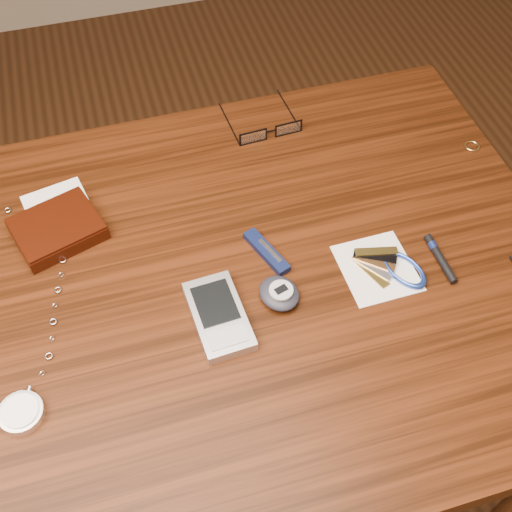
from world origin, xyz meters
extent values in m
plane|color=#472814|center=(0.00, 0.00, 0.00)|extent=(3.80, 3.80, 0.00)
cube|color=#331608|center=(0.00, 0.00, 0.73)|extent=(1.00, 0.70, 0.03)
cylinder|color=#4C2814|center=(0.45, 0.30, 0.36)|extent=(0.05, 0.05, 0.71)
cube|color=black|center=(-0.17, 0.14, 0.76)|extent=(0.14, 0.12, 0.02)
cube|color=black|center=(-0.17, 0.14, 0.77)|extent=(0.13, 0.12, 0.00)
cube|color=silver|center=(-0.17, 0.21, 0.75)|extent=(0.10, 0.07, 0.00)
cube|color=black|center=(0.14, 0.25, 0.76)|extent=(0.04, 0.00, 0.02)
cube|color=white|center=(0.14, 0.25, 0.76)|extent=(0.04, 0.00, 0.02)
cylinder|color=black|center=(0.12, 0.30, 0.75)|extent=(0.01, 0.11, 0.00)
cube|color=black|center=(0.20, 0.25, 0.76)|extent=(0.04, 0.00, 0.02)
cube|color=white|center=(0.20, 0.25, 0.76)|extent=(0.04, 0.00, 0.02)
cylinder|color=black|center=(0.22, 0.30, 0.75)|extent=(0.01, 0.11, 0.00)
cube|color=black|center=(0.17, 0.25, 0.77)|extent=(0.01, 0.00, 0.00)
torus|color=#D9BB70|center=(0.47, 0.14, 0.75)|extent=(0.03, 0.03, 0.00)
cylinder|color=white|center=(-0.24, -0.12, 0.76)|extent=(0.05, 0.05, 0.01)
cylinder|color=white|center=(-0.24, -0.12, 0.76)|extent=(0.04, 0.04, 0.00)
cylinder|color=white|center=(-0.23, -0.09, 0.76)|extent=(0.01, 0.01, 0.01)
torus|color=white|center=(-0.21, -0.07, 0.75)|extent=(0.01, 0.01, 0.01)
torus|color=white|center=(-0.20, -0.05, 0.75)|extent=(0.01, 0.01, 0.00)
torus|color=white|center=(-0.20, -0.03, 0.75)|extent=(0.01, 0.01, 0.01)
torus|color=white|center=(-0.19, 0.00, 0.75)|extent=(0.01, 0.01, 0.00)
torus|color=white|center=(-0.19, 0.02, 0.75)|extent=(0.01, 0.01, 0.01)
torus|color=white|center=(-0.18, 0.04, 0.75)|extent=(0.01, 0.01, 0.00)
torus|color=white|center=(-0.18, 0.07, 0.75)|extent=(0.01, 0.00, 0.01)
torus|color=white|center=(-0.17, 0.09, 0.75)|extent=(0.01, 0.01, 0.00)
torus|color=white|center=(-0.17, 0.12, 0.75)|extent=(0.01, 0.01, 0.01)
torus|color=white|center=(-0.18, 0.14, 0.75)|extent=(0.01, 0.01, 0.00)
torus|color=white|center=(-0.19, 0.16, 0.75)|extent=(0.01, 0.01, 0.01)
torus|color=white|center=(-0.21, 0.18, 0.75)|extent=(0.01, 0.01, 0.00)
torus|color=white|center=(-0.22, 0.19, 0.75)|extent=(0.01, 0.01, 0.01)
torus|color=white|center=(-0.24, 0.21, 0.75)|extent=(0.01, 0.01, 0.00)
cube|color=silver|center=(0.01, -0.06, 0.76)|extent=(0.07, 0.12, 0.02)
cube|color=black|center=(0.01, -0.04, 0.77)|extent=(0.05, 0.07, 0.00)
cube|color=#A8AAB1|center=(0.01, -0.09, 0.77)|extent=(0.05, 0.03, 0.00)
ellipsoid|color=black|center=(0.09, -0.05, 0.76)|extent=(0.06, 0.07, 0.02)
cylinder|color=#9B9EA2|center=(0.09, -0.05, 0.77)|extent=(0.03, 0.03, 0.00)
cube|color=black|center=(0.09, -0.05, 0.77)|extent=(0.02, 0.01, 0.00)
cube|color=white|center=(0.23, -0.04, 0.75)|extent=(0.10, 0.11, 0.00)
torus|color=#2343AA|center=(0.26, -0.05, 0.76)|extent=(0.08, 0.08, 0.01)
cube|color=olive|center=(0.22, -0.04, 0.75)|extent=(0.03, 0.06, 0.00)
cube|color=#BABABE|center=(0.23, -0.04, 0.75)|extent=(0.04, 0.05, 0.00)
cube|color=#A5733A|center=(0.23, -0.03, 0.76)|extent=(0.05, 0.05, 0.00)
cube|color=black|center=(0.23, -0.02, 0.76)|extent=(0.06, 0.04, 0.00)
cube|color=olive|center=(0.24, -0.02, 0.76)|extent=(0.06, 0.03, 0.00)
cube|color=#0C1A35|center=(0.10, 0.03, 0.76)|extent=(0.05, 0.09, 0.01)
cube|color=silver|center=(0.10, 0.02, 0.76)|extent=(0.02, 0.05, 0.00)
cylinder|color=black|center=(0.32, -0.05, 0.76)|extent=(0.01, 0.08, 0.01)
cylinder|color=#243C9D|center=(0.32, -0.03, 0.76)|extent=(0.01, 0.01, 0.01)
camera|label=1|loc=(-0.07, -0.48, 1.45)|focal=45.00mm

